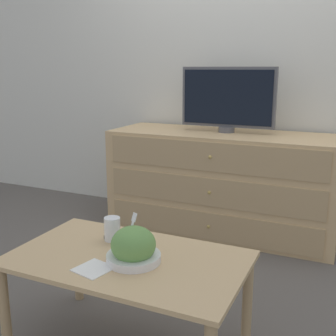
% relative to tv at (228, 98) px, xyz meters
% --- Properties ---
extents(ground_plane, '(12.00, 12.00, 0.00)m').
position_rel_tv_xyz_m(ground_plane, '(0.12, 0.28, -0.99)').
color(ground_plane, '#56514C').
extents(wall_back, '(12.00, 0.05, 2.60)m').
position_rel_tv_xyz_m(wall_back, '(0.12, 0.31, 0.31)').
color(wall_back, silver).
rests_on(wall_back, ground_plane).
extents(dresser, '(1.66, 0.60, 0.74)m').
position_rel_tv_xyz_m(dresser, '(-0.01, -0.04, -0.62)').
color(dresser, tan).
rests_on(dresser, ground_plane).
extents(tv, '(0.69, 0.12, 0.47)m').
position_rel_tv_xyz_m(tv, '(0.00, 0.00, 0.00)').
color(tv, '#515156').
rests_on(tv, dresser).
extents(coffee_table, '(0.98, 0.58, 0.44)m').
position_rel_tv_xyz_m(coffee_table, '(0.05, -1.56, -0.61)').
color(coffee_table, tan).
rests_on(coffee_table, ground_plane).
extents(takeout_bowl, '(0.22, 0.22, 0.19)m').
position_rel_tv_xyz_m(takeout_bowl, '(0.10, -1.58, -0.49)').
color(takeout_bowl, silver).
rests_on(takeout_bowl, coffee_table).
extents(drink_cup, '(0.07, 0.07, 0.11)m').
position_rel_tv_xyz_m(drink_cup, '(-0.10, -1.43, -0.51)').
color(drink_cup, '#9E6638').
rests_on(drink_cup, coffee_table).
extents(napkin, '(0.16, 0.16, 0.00)m').
position_rel_tv_xyz_m(napkin, '(-0.01, -1.71, -0.55)').
color(napkin, white).
rests_on(napkin, coffee_table).
extents(remote_control, '(0.13, 0.06, 0.02)m').
position_rel_tv_xyz_m(remote_control, '(-0.07, -1.44, -0.54)').
color(remote_control, black).
rests_on(remote_control, coffee_table).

